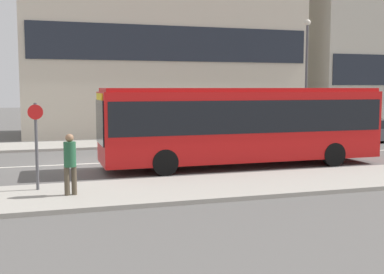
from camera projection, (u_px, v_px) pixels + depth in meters
The scene contains 10 objects.
ground_plane at pixel (86, 164), 20.00m from camera, with size 120.00×120.00×0.00m, color #595654.
sidewalk_near at pixel (104, 194), 14.06m from camera, with size 44.00×3.50×0.13m.
sidewalk_far at pixel (76, 145), 25.94m from camera, with size 44.00×3.50×0.13m.
lane_centerline at pixel (86, 164), 20.00m from camera, with size 41.80×0.16×0.01m.
city_bus at pixel (242, 121), 19.28m from camera, with size 11.32×2.55×3.15m.
parked_car_0 at pixel (298, 133), 26.66m from camera, with size 4.33×1.82×1.35m.
parked_car_1 at pixel (375, 131), 28.04m from camera, with size 4.29×1.89×1.31m.
pedestrian_near_stop at pixel (70, 160), 13.54m from camera, with size 0.35×0.34×1.75m.
bus_stop_sign at pixel (36, 139), 14.19m from camera, with size 0.44×0.12×2.59m.
street_lamp at pixel (306, 67), 28.06m from camera, with size 0.36×0.36×6.96m.
Camera 1 is at (-1.61, -20.20, 3.17)m, focal length 45.00 mm.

